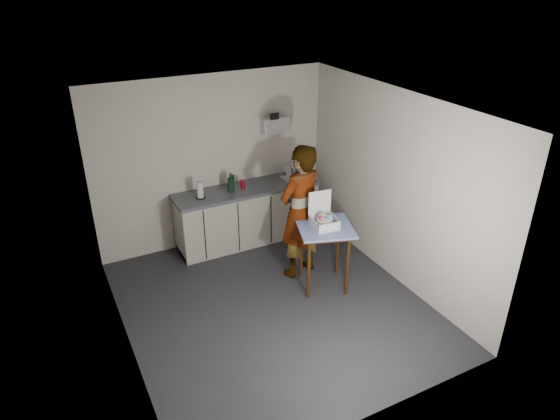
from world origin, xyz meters
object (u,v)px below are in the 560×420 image
dish_rack (293,175)px  standing_man (300,212)px  kitchen_counter (247,216)px  soap_bottle (231,182)px  side_table (325,234)px  bakery_box (324,219)px  soda_can (243,184)px  paper_towel (200,191)px  dark_bottle (232,183)px

dish_rack → standing_man: bearing=-114.4°
kitchen_counter → soap_bottle: (-0.26, -0.03, 0.63)m
side_table → bakery_box: bakery_box is taller
soap_bottle → standing_man: bearing=-64.8°
standing_man → dish_rack: bearing=-130.4°
side_table → standing_man: bearing=126.6°
soda_can → soap_bottle: bearing=-171.7°
kitchen_counter → bakery_box: bakery_box is taller
standing_man → side_table: bearing=92.0°
soda_can → dish_rack: size_ratio=0.38×
soap_bottle → bakery_box: bearing=-67.2°
paper_towel → standing_man: bearing=-48.1°
kitchen_counter → soda_can: (-0.06, 0.00, 0.55)m
dish_rack → bakery_box: bearing=-104.5°
soda_can → dish_rack: 0.86m
kitchen_counter → dark_bottle: dark_bottle is taller
side_table → dish_rack: bearing=94.9°
standing_man → dark_bottle: standing_man is taller
side_table → standing_man: standing_man is taller
bakery_box → standing_man: bearing=112.4°
side_table → dark_bottle: (-0.64, 1.59, 0.24)m
paper_towel → dish_rack: size_ratio=0.69×
standing_man → dark_bottle: 1.28m
standing_man → bakery_box: bearing=90.1°
kitchen_counter → bakery_box: bearing=-75.9°
soap_bottle → paper_towel: (-0.48, -0.01, -0.03)m
standing_man → dish_rack: standing_man is taller
standing_man → soap_bottle: bearing=-80.8°
soda_can → bakery_box: bakery_box is taller
kitchen_counter → soap_bottle: bearing=-174.4°
soda_can → dark_bottle: bearing=179.5°
soap_bottle → kitchen_counter: bearing=5.6°
soap_bottle → bakery_box: bakery_box is taller
soap_bottle → soda_can: bearing=8.3°
dark_bottle → soap_bottle: bearing=-136.6°
soda_can → bakery_box: size_ratio=0.31×
kitchen_counter → standing_man: size_ratio=1.18×
dark_bottle → bakery_box: (0.62, -1.58, -0.03)m
side_table → soap_bottle: size_ratio=3.07×
side_table → soda_can: bearing=125.1°
dish_rack → soap_bottle: bearing=-179.6°
dark_bottle → paper_towel: paper_towel is taller
kitchen_counter → paper_towel: (-0.74, -0.03, 0.60)m
dish_rack → side_table: bearing=-103.7°
standing_man → bakery_box: size_ratio=4.30×
dark_bottle → kitchen_counter: bearing=-1.3°
side_table → soap_bottle: soap_bottle is taller
kitchen_counter → standing_man: bearing=-76.6°
side_table → standing_man: 0.47m
side_table → paper_towel: (-1.15, 1.56, 0.24)m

